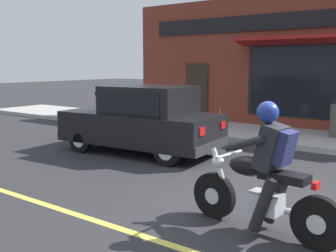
{
  "coord_description": "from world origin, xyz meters",
  "views": [
    {
      "loc": [
        -5.24,
        -2.11,
        2.03
      ],
      "look_at": [
        0.43,
        1.96,
        0.95
      ],
      "focal_mm": 42.0,
      "sensor_mm": 36.0,
      "label": 1
    }
  ],
  "objects": [
    {
      "name": "fire_hydrant",
      "position": [
        5.55,
        6.8,
        0.57
      ],
      "size": [
        0.36,
        0.24,
        0.88
      ],
      "color": "red",
      "rests_on": "sidewalk_curb"
    },
    {
      "name": "sidewalk_curb",
      "position": [
        5.37,
        3.0,
        0.07
      ],
      "size": [
        2.6,
        22.0,
        0.14
      ],
      "primitive_type": "cube",
      "color": "#ADAAA3",
      "rests_on": "ground"
    },
    {
      "name": "traffic_cone",
      "position": [
        5.64,
        3.67,
        0.43
      ],
      "size": [
        0.36,
        0.36,
        0.6
      ],
      "color": "black",
      "rests_on": "sidewalk_curb"
    },
    {
      "name": "storefront_building",
      "position": [
        6.9,
        2.12,
        2.11
      ],
      "size": [
        1.25,
        10.88,
        4.2
      ],
      "color": "maroon",
      "rests_on": "ground"
    },
    {
      "name": "car_hatchback",
      "position": [
        1.73,
        3.62,
        0.77
      ],
      "size": [
        1.88,
        3.88,
        1.57
      ],
      "color": "black",
      "rests_on": "ground"
    },
    {
      "name": "ground_plane",
      "position": [
        0.0,
        0.0,
        0.0
      ],
      "size": [
        80.0,
        80.0,
        0.0
      ],
      "primitive_type": "plane",
      "color": "#2B2B2D"
    },
    {
      "name": "motorcycle_with_rider",
      "position": [
        -0.86,
        -0.39,
        0.68
      ],
      "size": [
        0.62,
        2.02,
        1.62
      ],
      "color": "black",
      "rests_on": "ground"
    },
    {
      "name": "lane_stripe",
      "position": [
        -1.8,
        3.0,
        0.0
      ],
      "size": [
        0.12,
        19.8,
        0.01
      ],
      "primitive_type": "cube",
      "color": "#D1C64C",
      "rests_on": "ground"
    }
  ]
}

